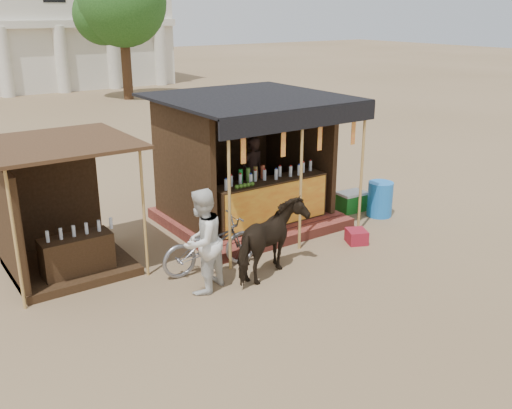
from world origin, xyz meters
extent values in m
plane|color=#846B4C|center=(0.00, 0.00, 0.00)|extent=(120.00, 120.00, 0.00)
cube|color=brown|center=(1.00, 3.50, 0.11)|extent=(3.40, 2.80, 0.22)
cube|color=brown|center=(1.00, 1.95, 0.10)|extent=(3.40, 0.35, 0.20)
cube|color=#372314|center=(1.00, 2.55, 0.69)|extent=(2.60, 0.55, 0.95)
cube|color=orange|center=(1.00, 2.27, 0.69)|extent=(2.50, 0.02, 0.88)
cube|color=#372314|center=(1.00, 4.75, 1.47)|extent=(3.00, 0.12, 2.50)
cube|color=#372314|center=(-0.50, 3.50, 1.47)|extent=(0.12, 2.50, 2.50)
cube|color=#372314|center=(2.50, 3.50, 1.47)|extent=(0.12, 2.50, 2.50)
cube|color=black|center=(1.00, 3.30, 2.75)|extent=(3.60, 3.60, 0.06)
cube|color=black|center=(1.00, 1.52, 2.57)|extent=(3.60, 0.06, 0.36)
cylinder|color=tan|center=(-0.60, 1.55, 1.38)|extent=(0.06, 0.06, 2.75)
cylinder|color=tan|center=(1.00, 1.55, 1.38)|extent=(0.06, 0.06, 2.75)
cylinder|color=tan|center=(2.60, 1.55, 1.38)|extent=(0.06, 0.06, 2.75)
cube|color=red|center=(-0.30, 1.55, 2.20)|extent=(0.10, 0.02, 0.55)
cube|color=red|center=(0.57, 1.55, 2.20)|extent=(0.10, 0.02, 0.55)
cube|color=red|center=(1.43, 1.55, 2.20)|extent=(0.10, 0.02, 0.55)
cube|color=red|center=(2.30, 1.55, 2.20)|extent=(0.10, 0.02, 0.55)
imported|color=black|center=(1.29, 3.60, 1.03)|extent=(0.62, 0.44, 1.61)
cube|color=#372314|center=(-3.00, 3.20, 0.07)|extent=(2.00, 2.00, 0.15)
cube|color=#372314|center=(-3.00, 4.15, 1.05)|extent=(1.90, 0.10, 2.10)
cube|color=#372314|center=(-3.95, 3.20, 1.05)|extent=(0.10, 1.90, 2.10)
cube|color=#472D19|center=(-3.00, 3.10, 2.35)|extent=(2.40, 2.40, 0.06)
cylinder|color=tan|center=(-4.05, 2.15, 1.18)|extent=(0.05, 0.05, 2.35)
cylinder|color=tan|center=(-1.95, 2.15, 1.18)|extent=(0.05, 0.05, 2.35)
cube|color=#372314|center=(-3.00, 2.70, 0.40)|extent=(1.20, 0.50, 0.80)
imported|color=black|center=(-0.17, 0.87, 0.67)|extent=(1.73, 1.28, 1.33)
imported|color=gray|center=(-0.92, 1.70, 0.49)|extent=(1.89, 0.77, 0.97)
imported|color=silver|center=(-1.42, 1.10, 0.89)|extent=(1.07, 0.99, 1.77)
cylinder|color=blue|center=(3.69, 2.00, 0.40)|extent=(0.74, 0.74, 0.79)
cube|color=maroon|center=(2.13, 1.12, 0.14)|extent=(0.51, 0.53, 0.28)
cube|color=#18701F|center=(3.40, 2.60, 0.20)|extent=(0.64, 0.45, 0.40)
cube|color=white|center=(3.40, 2.60, 0.43)|extent=(0.66, 0.47, 0.06)
cylinder|color=silver|center=(1.00, 26.40, 1.80)|extent=(0.70, 0.70, 3.60)
cylinder|color=silver|center=(4.00, 26.40, 1.80)|extent=(0.70, 0.70, 3.60)
cylinder|color=silver|center=(7.00, 26.40, 1.80)|extent=(0.70, 0.70, 3.60)
cylinder|color=silver|center=(10.00, 26.40, 1.80)|extent=(0.70, 0.70, 3.60)
cylinder|color=#382314|center=(6.00, 22.00, 2.00)|extent=(0.50, 0.50, 4.00)
sphere|color=#2C6121|center=(6.00, 22.00, 4.80)|extent=(4.40, 4.40, 4.40)
sphere|color=#2C6121|center=(5.20, 22.60, 4.20)|extent=(2.99, 2.99, 2.99)
camera|label=1|loc=(-5.58, -6.47, 4.48)|focal=40.00mm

